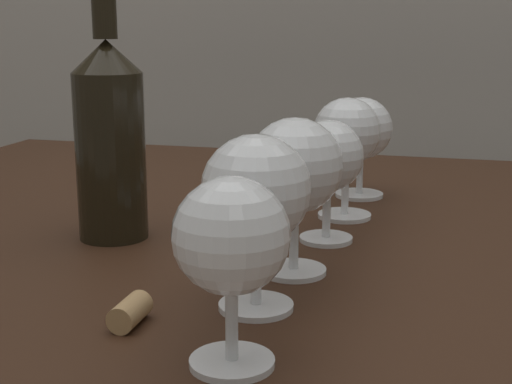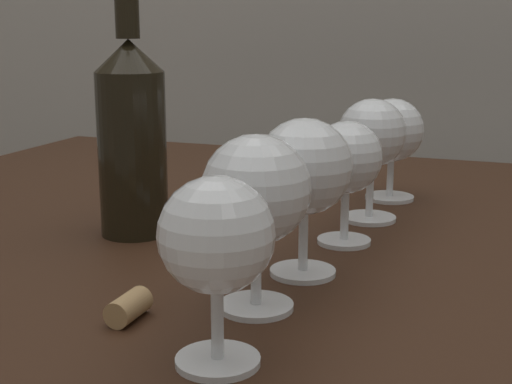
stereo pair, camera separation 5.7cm
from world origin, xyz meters
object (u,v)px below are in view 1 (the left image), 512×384
object	(u,v)px
wine_glass_chardonnay	(256,193)
wine_glass_port	(295,169)
cork	(130,312)
wine_bottle	(110,134)
wine_glass_white	(361,130)
wine_glass_empty	(347,135)
wine_glass_rose	(231,241)
wine_glass_pinot	(328,159)

from	to	relation	value
wine_glass_chardonnay	wine_glass_port	bearing A→B (deg)	82.79
wine_glass_chardonnay	cork	bearing A→B (deg)	-146.76
wine_glass_port	wine_bottle	bearing A→B (deg)	163.10
wine_glass_white	wine_glass_port	bearing A→B (deg)	-94.02
wine_glass_empty	wine_glass_rose	bearing A→B (deg)	-92.93
wine_glass_rose	wine_glass_white	size ratio (longest dim) A/B	0.99
wine_bottle	wine_glass_rose	bearing A→B (deg)	-50.94
cork	wine_glass_chardonnay	bearing A→B (deg)	33.24
wine_glass_chardonnay	wine_glass_empty	bearing A→B (deg)	84.27
wine_glass_chardonnay	wine_glass_pinot	bearing A→B (deg)	83.08
wine_glass_chardonnay	wine_bottle	world-z (taller)	wine_bottle
wine_glass_chardonnay	wine_glass_pinot	size ratio (longest dim) A/B	1.11
cork	wine_glass_port	bearing A→B (deg)	56.84
wine_glass_rose	wine_glass_chardonnay	size ratio (longest dim) A/B	0.91
wine_bottle	cork	size ratio (longest dim) A/B	7.43
wine_glass_empty	wine_glass_white	xyz separation A→B (m)	(0.00, 0.11, -0.01)
wine_bottle	cork	xyz separation A→B (m)	(0.12, -0.22, -0.11)
wine_glass_white	wine_glass_rose	bearing A→B (deg)	-92.74
cork	wine_glass_white	bearing A→B (deg)	75.66
cork	wine_glass_rose	bearing A→B (deg)	-25.37
wine_bottle	wine_glass_chardonnay	bearing A→B (deg)	-38.15
wine_glass_pinot	wine_glass_empty	world-z (taller)	wine_glass_empty
wine_bottle	wine_glass_white	bearing A→B (deg)	47.44
cork	wine_bottle	bearing A→B (deg)	118.24
wine_glass_white	wine_bottle	world-z (taller)	wine_bottle
wine_glass_rose	wine_bottle	world-z (taller)	wine_bottle
wine_glass_rose	wine_glass_empty	bearing A→B (deg)	87.07
wine_glass_empty	wine_bottle	xyz separation A→B (m)	(-0.24, -0.15, 0.01)
wine_glass_empty	wine_glass_white	world-z (taller)	wine_glass_empty
wine_glass_chardonnay	wine_glass_white	world-z (taller)	wine_glass_chardonnay
wine_bottle	wine_glass_pinot	bearing A→B (deg)	11.08
wine_glass_chardonnay	wine_bottle	size ratio (longest dim) A/B	0.47
wine_glass_pinot	cork	size ratio (longest dim) A/B	3.17
wine_glass_rose	cork	xyz separation A→B (m)	(-0.10, 0.05, -0.08)
wine_glass_pinot	cork	bearing A→B (deg)	-113.15
wine_glass_port	wine_bottle	distance (m)	0.23
wine_glass_chardonnay	wine_bottle	distance (m)	0.26
wine_glass_pinot	wine_glass_rose	bearing A→B (deg)	-92.80
wine_glass_port	cork	xyz separation A→B (m)	(-0.10, -0.15, -0.09)
wine_glass_chardonnay	wine_glass_white	size ratio (longest dim) A/B	1.09
wine_glass_port	wine_glass_empty	size ratio (longest dim) A/B	1.02
wine_glass_port	wine_glass_empty	distance (m)	0.22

